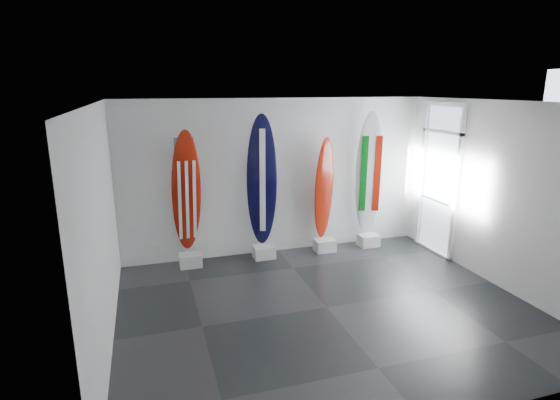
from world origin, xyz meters
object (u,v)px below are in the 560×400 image
object	(u,v)px
surfboard_usa	(186,192)
surfboard_navy	(262,181)
surfboard_swiss	(324,189)
surfboard_italy	(369,174)

from	to	relation	value
surfboard_usa	surfboard_navy	size ratio (longest dim) A/B	0.92
surfboard_navy	surfboard_swiss	bearing A→B (deg)	9.49
surfboard_navy	surfboard_italy	size ratio (longest dim) A/B	0.99
surfboard_usa	surfboard_italy	distance (m)	3.63
surfboard_navy	surfboard_swiss	size ratio (longest dim) A/B	1.22
surfboard_usa	surfboard_swiss	size ratio (longest dim) A/B	1.12
surfboard_italy	surfboard_swiss	bearing A→B (deg)	-164.67
surfboard_navy	surfboard_swiss	world-z (taller)	surfboard_navy
surfboard_navy	surfboard_italy	bearing A→B (deg)	9.49
surfboard_usa	surfboard_swiss	bearing A→B (deg)	-3.26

